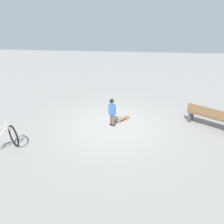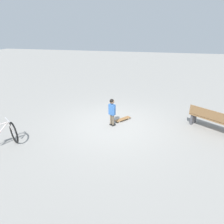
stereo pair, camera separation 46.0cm
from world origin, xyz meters
name	(u,v)px [view 1 (the left image)]	position (x,y,z in m)	size (l,w,h in m)	color
ground_plane	(114,125)	(0.00, 0.00, 0.00)	(50.00, 50.00, 0.00)	gray
child_person	(112,109)	(0.03, -0.07, 0.66)	(0.36, 0.28, 1.06)	brown
skateboard	(122,119)	(-0.49, 0.25, 0.06)	(0.67, 0.59, 0.07)	olive
street_bench	(210,117)	(-0.41, 3.48, 0.42)	(1.27, 1.57, 0.80)	brown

